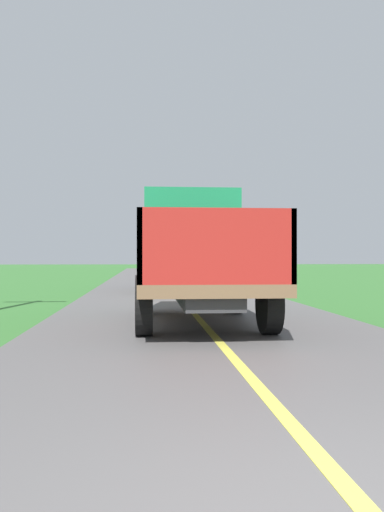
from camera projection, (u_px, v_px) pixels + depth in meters
The scene contains 2 objects.
banana_truck_near at pixel (193, 252), 11.43m from camera, with size 2.38×5.82×2.80m.
banana_truck_far at pixel (176, 255), 22.11m from camera, with size 2.38×5.81×2.80m.
Camera 1 is at (-1.13, -2.20, 1.38)m, focal length 37.81 mm.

